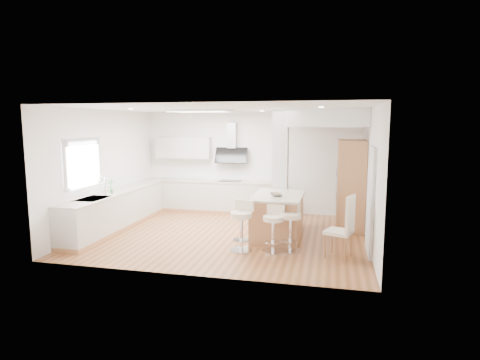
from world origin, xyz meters
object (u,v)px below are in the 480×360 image
(bar_stool_a, at_px, (242,223))
(bar_stool_c, at_px, (290,224))
(peninsula, at_px, (278,216))
(dining_chair, at_px, (344,225))
(bar_stool_b, at_px, (274,226))

(bar_stool_a, relative_size, bar_stool_c, 1.02)
(peninsula, xyz_separation_m, dining_chair, (1.37, -1.02, 0.15))
(bar_stool_b, xyz_separation_m, bar_stool_c, (0.31, 0.13, 0.03))
(peninsula, height_order, bar_stool_b, peninsula)
(bar_stool_c, distance_m, dining_chair, 1.03)
(peninsula, xyz_separation_m, bar_stool_a, (-0.57, -1.02, 0.07))
(peninsula, relative_size, dining_chair, 1.35)
(peninsula, distance_m, bar_stool_b, 0.95)
(peninsula, xyz_separation_m, bar_stool_b, (0.05, -0.95, 0.03))
(bar_stool_c, xyz_separation_m, dining_chair, (1.01, -0.20, 0.09))
(bar_stool_b, relative_size, bar_stool_c, 0.94)
(peninsula, bearing_deg, dining_chair, -35.46)
(peninsula, xyz_separation_m, bar_stool_c, (0.36, -0.81, 0.06))
(dining_chair, bearing_deg, bar_stool_c, -171.71)
(bar_stool_c, bearing_deg, peninsula, 109.73)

